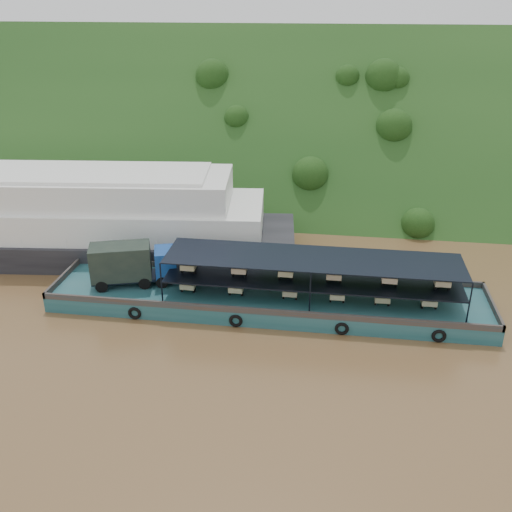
# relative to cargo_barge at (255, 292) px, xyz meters

# --- Properties ---
(ground) EXTENTS (160.00, 160.00, 0.00)m
(ground) POSITION_rel_cargo_barge_xyz_m (1.70, -0.36, -1.17)
(ground) COLOR brown
(ground) RESTS_ON ground
(hillside) EXTENTS (140.00, 39.60, 39.60)m
(hillside) POSITION_rel_cargo_barge_xyz_m (1.70, 35.64, -1.17)
(hillside) COLOR #173914
(hillside) RESTS_ON ground
(cargo_barge) EXTENTS (35.00, 7.18, 4.71)m
(cargo_barge) POSITION_rel_cargo_barge_xyz_m (0.00, 0.00, 0.00)
(cargo_barge) COLOR #16484D
(cargo_barge) RESTS_ON ground
(passenger_ferry) EXTENTS (41.56, 14.24, 8.25)m
(passenger_ferry) POSITION_rel_cargo_barge_xyz_m (-17.95, 8.02, 2.40)
(passenger_ferry) COLOR black
(passenger_ferry) RESTS_ON ground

